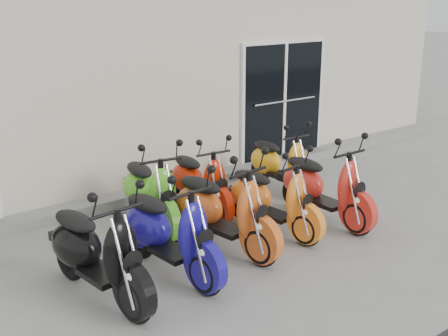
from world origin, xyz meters
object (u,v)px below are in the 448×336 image
(scooter_front_orange_a, at_px, (222,198))
(scooter_back_yellow, at_px, (280,155))
(scooter_back_green, at_px, (150,182))
(scooter_back_red, at_px, (200,173))
(scooter_front_blue, at_px, (168,219))
(scooter_front_red, at_px, (325,176))
(scooter_front_black, at_px, (96,238))
(scooter_front_orange_b, at_px, (272,189))

(scooter_front_orange_a, relative_size, scooter_back_yellow, 1.14)
(scooter_back_green, xyz_separation_m, scooter_back_red, (0.87, 0.07, -0.05))
(scooter_front_blue, relative_size, scooter_front_red, 1.02)
(scooter_back_green, distance_m, scooter_back_red, 0.88)
(scooter_front_black, xyz_separation_m, scooter_front_orange_b, (2.62, 0.18, -0.06))
(scooter_front_black, relative_size, scooter_front_orange_b, 1.09)
(scooter_front_orange_a, distance_m, scooter_front_orange_b, 0.85)
(scooter_front_orange_b, height_order, scooter_back_green, scooter_back_green)
(scooter_front_black, relative_size, scooter_back_yellow, 1.14)
(scooter_front_black, bearing_deg, scooter_front_orange_b, -2.86)
(scooter_back_red, relative_size, scooter_back_yellow, 1.03)
(scooter_back_green, distance_m, scooter_back_yellow, 2.49)
(scooter_back_red, height_order, scooter_back_yellow, scooter_back_red)
(scooter_front_red, bearing_deg, scooter_front_orange_b, 171.61)
(scooter_back_yellow, bearing_deg, scooter_front_black, -157.36)
(scooter_front_orange_b, distance_m, scooter_back_red, 1.24)
(scooter_front_black, relative_size, scooter_front_orange_a, 1.00)
(scooter_front_orange_a, xyz_separation_m, scooter_front_red, (1.71, -0.12, -0.02))
(scooter_front_blue, bearing_deg, scooter_front_orange_a, 4.63)
(scooter_back_yellow, bearing_deg, scooter_front_orange_a, -146.92)
(scooter_front_black, height_order, scooter_front_orange_a, scooter_front_orange_a)
(scooter_front_red, height_order, scooter_back_yellow, scooter_front_red)
(scooter_back_red, bearing_deg, scooter_front_black, -144.31)
(scooter_front_blue, bearing_deg, scooter_front_black, 175.39)
(scooter_front_orange_a, distance_m, scooter_back_yellow, 2.45)
(scooter_back_green, relative_size, scooter_back_yellow, 1.11)
(scooter_front_black, distance_m, scooter_back_red, 2.65)
(scooter_front_orange_a, distance_m, scooter_front_red, 1.71)
(scooter_front_red, xyz_separation_m, scooter_back_green, (-2.08, 1.26, -0.01))
(scooter_back_green, bearing_deg, scooter_front_black, -128.47)
(scooter_front_black, bearing_deg, scooter_back_green, 36.20)
(scooter_front_blue, distance_m, scooter_back_green, 1.39)
(scooter_front_blue, xyz_separation_m, scooter_front_orange_b, (1.73, 0.17, -0.05))
(scooter_front_blue, relative_size, scooter_back_green, 1.02)
(scooter_front_red, bearing_deg, scooter_back_yellow, 73.76)
(scooter_front_blue, distance_m, scooter_front_orange_b, 1.74)
(scooter_front_orange_b, bearing_deg, scooter_back_green, 131.03)
(scooter_front_blue, bearing_deg, scooter_back_green, 63.24)
(scooter_back_red, bearing_deg, scooter_back_yellow, 5.43)
(scooter_front_red, bearing_deg, scooter_front_black, -178.71)
(scooter_front_orange_a, distance_m, scooter_back_green, 1.20)
(scooter_front_orange_a, height_order, scooter_back_red, scooter_front_orange_a)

